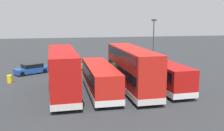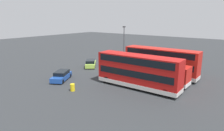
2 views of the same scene
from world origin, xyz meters
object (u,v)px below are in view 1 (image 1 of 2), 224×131
(bus_single_deck_near_end, at_px, (162,74))
(waste_bin_yellow, at_px, (10,79))
(bus_double_decker_second, at_px, (132,68))
(bus_double_decker_fourth, at_px, (63,71))
(bus_single_deck_third, at_px, (100,78))
(car_small_green, at_px, (92,64))
(car_hatchback_silver, at_px, (31,69))
(lamp_post_tall, at_px, (153,39))

(bus_single_deck_near_end, relative_size, waste_bin_yellow, 10.99)
(bus_double_decker_second, height_order, bus_double_decker_fourth, same)
(bus_single_deck_third, relative_size, bus_double_decker_fourth, 0.92)
(car_small_green, bearing_deg, car_hatchback_silver, 14.27)
(lamp_post_tall, bearing_deg, car_small_green, -8.34)
(car_hatchback_silver, distance_m, waste_bin_yellow, 5.28)
(bus_single_deck_third, bearing_deg, bus_double_decker_fourth, -5.04)
(bus_single_deck_third, bearing_deg, waste_bin_yellow, -33.37)
(bus_double_decker_second, distance_m, car_hatchback_silver, 15.91)
(bus_single_deck_near_end, relative_size, bus_double_decker_fourth, 0.89)
(bus_double_decker_fourth, xyz_separation_m, car_small_green, (-4.81, -13.29, -1.75))
(bus_single_deck_third, height_order, waste_bin_yellow, bus_single_deck_third)
(car_hatchback_silver, xyz_separation_m, lamp_post_tall, (-18.33, -0.88, 3.73))
(car_hatchback_silver, relative_size, car_small_green, 1.07)
(bus_double_decker_second, bearing_deg, bus_single_deck_near_end, -177.88)
(bus_single_deck_third, height_order, lamp_post_tall, lamp_post_tall)
(lamp_post_tall, bearing_deg, waste_bin_yellow, 15.63)
(bus_single_deck_near_end, distance_m, waste_bin_yellow, 18.06)
(waste_bin_yellow, bearing_deg, bus_double_decker_second, 155.07)
(bus_double_decker_second, relative_size, waste_bin_yellow, 12.71)
(bus_single_deck_near_end, xyz_separation_m, bus_single_deck_third, (7.06, 0.43, 0.00))
(lamp_post_tall, bearing_deg, bus_double_decker_second, 59.49)
(bus_double_decker_fourth, height_order, lamp_post_tall, lamp_post_tall)
(car_hatchback_silver, bearing_deg, bus_single_deck_near_end, 143.66)
(bus_double_decker_second, distance_m, bus_double_decker_fourth, 7.22)
(bus_double_decker_second, distance_m, lamp_post_tall, 14.00)
(bus_single_deck_third, bearing_deg, bus_single_deck_near_end, -176.53)
(bus_single_deck_near_end, xyz_separation_m, bus_double_decker_fourth, (10.79, 0.10, 0.83))
(bus_single_deck_near_end, bearing_deg, lamp_post_tall, -106.36)
(bus_double_decker_fourth, relative_size, car_small_green, 2.63)
(waste_bin_yellow, bearing_deg, bus_double_decker_fourth, 134.90)
(bus_double_decker_second, height_order, waste_bin_yellow, bus_double_decker_second)
(bus_double_decker_second, distance_m, bus_single_deck_third, 3.60)
(lamp_post_tall, bearing_deg, bus_single_deck_near_end, 73.64)
(bus_single_deck_near_end, distance_m, bus_single_deck_third, 7.07)
(car_small_green, distance_m, lamp_post_tall, 10.25)
(car_hatchback_silver, height_order, car_small_green, same)
(bus_double_decker_second, xyz_separation_m, lamp_post_tall, (-7.04, -11.94, 1.98))
(car_small_green, bearing_deg, bus_double_decker_second, 100.24)
(bus_single_deck_near_end, relative_size, bus_double_decker_second, 0.86)
(bus_single_deck_near_end, height_order, waste_bin_yellow, bus_single_deck_near_end)
(car_hatchback_silver, height_order, waste_bin_yellow, car_hatchback_silver)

